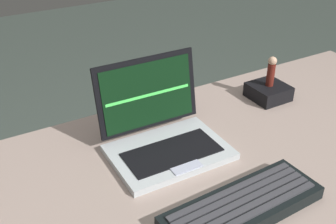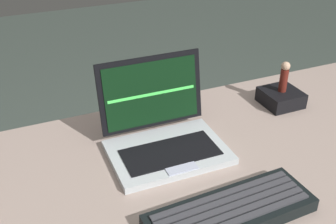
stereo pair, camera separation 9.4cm
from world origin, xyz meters
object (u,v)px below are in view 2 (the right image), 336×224
at_px(laptop_front, 163,134).
at_px(figurine_stand, 281,98).
at_px(external_keyboard, 231,212).
at_px(figurine, 284,76).

bearing_deg(laptop_front, figurine_stand, 9.67).
bearing_deg(figurine_stand, external_keyboard, -137.54).
relative_size(laptop_front, external_keyboard, 0.81).
bearing_deg(figurine_stand, figurine, 0.00).
distance_m(external_keyboard, figurine, 0.50).
bearing_deg(figurine, external_keyboard, -137.54).
height_order(laptop_front, figurine_stand, laptop_front).
bearing_deg(figurine, figurine_stand, 180.00).
relative_size(external_keyboard, figurine, 3.78).
height_order(external_keyboard, figurine, figurine).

